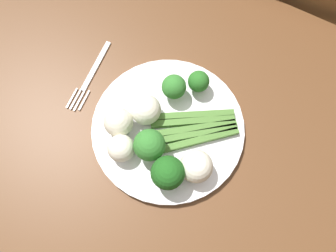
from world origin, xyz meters
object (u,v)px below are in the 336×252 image
(plate, at_px, (168,128))
(broccoli_near_center, at_px, (199,82))
(fork, at_px, (90,76))
(cauliflower_edge, at_px, (146,110))
(cauliflower_outer_edge, at_px, (118,122))
(broccoli_back, at_px, (166,172))
(dining_table, at_px, (180,167))
(broccoli_right, at_px, (149,145))
(cauliflower_front_left, at_px, (196,166))
(asparagus_bundle, at_px, (194,128))
(chair, at_px, (286,35))
(broccoli_left, at_px, (174,87))
(cauliflower_front, at_px, (121,148))

(plate, bearing_deg, broccoli_near_center, -96.53)
(broccoli_near_center, height_order, fork, broccoli_near_center)
(cauliflower_edge, height_order, fork, cauliflower_edge)
(broccoli_near_center, relative_size, fork, 0.30)
(broccoli_near_center, distance_m, cauliflower_outer_edge, 0.17)
(broccoli_back, distance_m, fork, 0.26)
(broccoli_near_center, xyz_separation_m, broccoli_back, (-0.03, 0.18, 0.01))
(dining_table, height_order, plate, plate)
(broccoli_right, bearing_deg, cauliflower_front_left, -174.24)
(dining_table, distance_m, broccoli_right, 0.18)
(dining_table, bearing_deg, asparagus_bundle, -88.18)
(chair, relative_size, broccoli_left, 15.53)
(broccoli_near_center, relative_size, broccoli_right, 0.72)
(broccoli_back, distance_m, cauliflower_edge, 0.12)
(plate, height_order, cauliflower_outer_edge, cauliflower_outer_edge)
(cauliflower_outer_edge, bearing_deg, broccoli_near_center, -122.22)
(plate, height_order, asparagus_bundle, asparagus_bundle)
(plate, height_order, broccoli_left, broccoli_left)
(broccoli_right, xyz_separation_m, cauliflower_outer_edge, (0.07, -0.01, -0.01))
(fork, bearing_deg, broccoli_back, 58.78)
(cauliflower_front, height_order, cauliflower_edge, cauliflower_edge)
(broccoli_left, height_order, cauliflower_front_left, cauliflower_front_left)
(broccoli_left, bearing_deg, fork, 13.80)
(asparagus_bundle, bearing_deg, fork, -38.39)
(chair, height_order, broccoli_back, chair)
(cauliflower_outer_edge, bearing_deg, broccoli_right, 169.87)
(broccoli_near_center, height_order, cauliflower_edge, cauliflower_edge)
(plate, height_order, fork, plate)
(broccoli_near_center, bearing_deg, cauliflower_outer_edge, 57.78)
(cauliflower_front, relative_size, cauliflower_front_left, 0.85)
(asparagus_bundle, bearing_deg, broccoli_left, -70.90)
(plate, bearing_deg, fork, -6.65)
(cauliflower_front_left, bearing_deg, cauliflower_outer_edge, -1.53)
(chair, height_order, plate, chair)
(broccoli_near_center, distance_m, cauliflower_edge, 0.11)
(cauliflower_outer_edge, bearing_deg, cauliflower_front_left, 178.47)
(chair, bearing_deg, cauliflower_outer_edge, 65.30)
(dining_table, distance_m, broccoli_near_center, 0.21)
(broccoli_right, distance_m, cauliflower_front, 0.05)
(chair, xyz_separation_m, asparagus_bundle, (0.08, 0.50, 0.29))
(dining_table, xyz_separation_m, cauliflower_edge, (0.09, -0.03, 0.16))
(cauliflower_front_left, bearing_deg, plate, -30.34)
(broccoli_near_center, bearing_deg, cauliflower_front_left, 115.86)
(asparagus_bundle, relative_size, broccoli_left, 2.86)
(cauliflower_edge, xyz_separation_m, cauliflower_front_left, (-0.13, 0.05, 0.00))
(broccoli_left, xyz_separation_m, cauliflower_outer_edge, (0.05, 0.11, -0.01))
(cauliflower_front, bearing_deg, asparagus_bundle, -132.40)
(cauliflower_front, bearing_deg, broccoli_left, -100.03)
(cauliflower_outer_edge, bearing_deg, cauliflower_front, 126.85)
(cauliflower_front, bearing_deg, cauliflower_outer_edge, -53.15)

